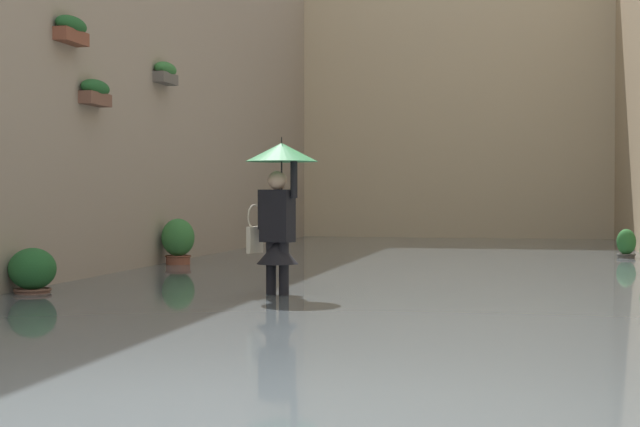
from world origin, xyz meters
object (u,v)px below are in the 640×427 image
at_px(person_wading, 279,196).
at_px(potted_plant_near_right, 32,276).
at_px(potted_plant_far_right, 178,244).
at_px(potted_plant_far_left, 626,248).

height_order(person_wading, potted_plant_near_right, person_wading).
height_order(person_wading, potted_plant_far_right, person_wading).
bearing_deg(person_wading, potted_plant_near_right, 7.60).
xyz_separation_m(potted_plant_far_right, potted_plant_far_left, (-7.65, -3.34, -0.16)).
xyz_separation_m(person_wading, potted_plant_near_right, (2.99, 0.40, -0.96)).
distance_m(person_wading, potted_plant_far_right, 5.47).
distance_m(potted_plant_far_left, potted_plant_near_right, 11.29).
height_order(person_wading, potted_plant_far_left, person_wading).
distance_m(potted_plant_far_right, potted_plant_far_left, 8.35).
bearing_deg(potted_plant_far_right, potted_plant_near_right, 89.56).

